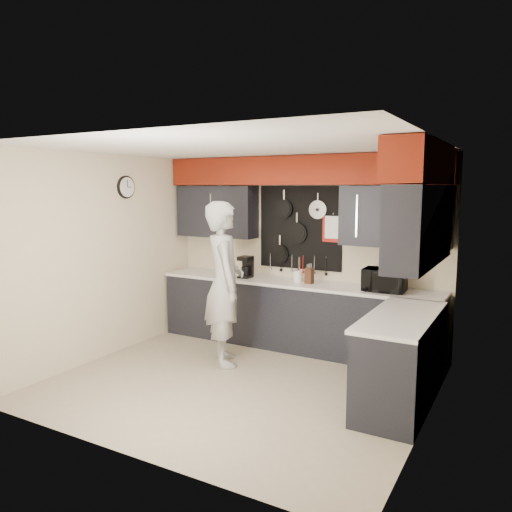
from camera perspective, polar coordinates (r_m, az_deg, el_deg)
The scene contains 10 objects.
ground at distance 5.77m, azimuth -1.94°, elevation -14.30°, with size 4.00×4.00×0.00m, color tan.
back_wall_assembly at distance 6.77m, azimuth 5.11°, elevation 6.40°, with size 4.00×0.36×2.60m.
right_wall_assembly at distance 4.93m, azimuth 18.47°, elevation 4.72°, with size 0.36×3.50×2.60m.
left_wall_assembly at distance 6.67m, azimuth -16.76°, elevation 0.25°, with size 0.05×3.50×2.60m.
base_cabinets at distance 6.38m, azimuth 7.18°, elevation -7.85°, with size 3.95×2.20×0.92m.
microwave at distance 6.27m, azimuth 14.46°, elevation -2.67°, with size 0.50×0.34×0.28m, color black.
knife_block at distance 6.60m, azimuth 6.11°, elevation -2.26°, with size 0.09×0.09×0.21m, color #3C2113.
utensil_crock at distance 6.72m, azimuth 4.82°, elevation -2.30°, with size 0.12×0.12×0.15m, color white.
coffee_maker at distance 7.01m, azimuth -1.12°, elevation -1.19°, with size 0.17×0.21×0.30m.
person at distance 6.14m, azimuth -3.65°, elevation -3.16°, with size 0.74×0.48×2.01m, color #ACACA9.
Camera 1 is at (2.77, -4.58, 2.18)m, focal length 35.00 mm.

